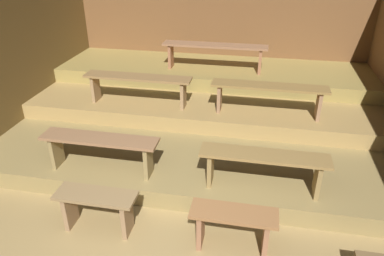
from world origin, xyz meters
TOP-DOWN VIEW (x-y plane):
  - ground at (0.00, 2.70)m, footprint 6.48×6.20m
  - wall_back at (0.00, 5.43)m, footprint 6.48×0.06m
  - wall_left at (-2.87, 2.70)m, footprint 0.06×6.20m
  - platform_lower at (0.00, 3.39)m, footprint 5.68×4.01m
  - platform_middle at (0.00, 4.13)m, footprint 5.68×2.55m
  - platform_upper at (0.00, 4.66)m, footprint 5.68×1.49m
  - bench_floor_left at (-0.73, 0.95)m, footprint 0.87×0.30m
  - bench_floor_right at (0.73, 0.95)m, footprint 0.87×0.30m
  - bench_lower_left at (-0.99, 1.71)m, footprint 1.45×0.30m
  - bench_lower_right at (0.99, 1.71)m, footprint 1.45×0.30m
  - bench_middle_left at (-1.01, 3.26)m, footprint 1.69×0.30m
  - bench_middle_right at (1.01, 3.26)m, footprint 1.69×0.30m
  - bench_upper_center at (0.03, 4.45)m, footprint 1.85×0.30m

SIDE VIEW (x-z plane):
  - ground at x=0.00m, z-range -0.08..0.00m
  - platform_lower at x=0.00m, z-range 0.00..0.24m
  - bench_floor_left at x=-0.73m, z-range 0.09..0.56m
  - bench_floor_right at x=0.73m, z-range 0.09..0.56m
  - platform_middle at x=0.00m, z-range 0.24..0.48m
  - bench_lower_left at x=-0.99m, z-range 0.36..0.83m
  - bench_lower_right at x=0.99m, z-range 0.36..0.83m
  - platform_upper at x=0.00m, z-range 0.48..0.72m
  - bench_middle_left at x=-1.01m, z-range 0.61..1.08m
  - bench_middle_right at x=1.01m, z-range 0.61..1.08m
  - bench_upper_center at x=0.03m, z-range 0.85..1.32m
  - wall_back at x=0.00m, z-range 0.00..2.25m
  - wall_left at x=-2.87m, z-range 0.00..2.25m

